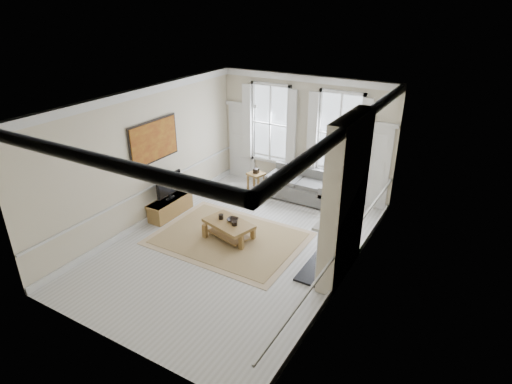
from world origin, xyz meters
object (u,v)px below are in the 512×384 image
Objects in this scene: sofa at (301,186)px; coffee_table at (229,225)px; side_table at (256,176)px; tv_stand at (171,207)px.

coffee_table is at bearing -100.26° from sofa.
tv_stand is at bearing -114.37° from side_table.
sofa is 3.45× the size of side_table.
sofa is 3.70m from tv_stand.
coffee_table is 0.99× the size of tv_stand.
side_table reaches higher than tv_stand.
coffee_table is (-0.53, -2.93, 0.01)m from sofa.
side_table is 2.79m from tv_stand.
side_table is 2.91m from coffee_table.
sofa reaches higher than side_table.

